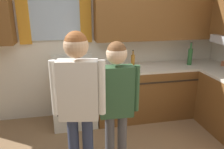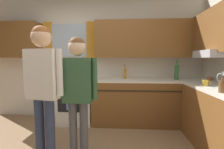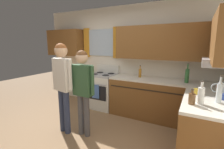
{
  "view_description": "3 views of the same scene",
  "coord_description": "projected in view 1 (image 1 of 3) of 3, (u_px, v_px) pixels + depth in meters",
  "views": [
    {
      "loc": [
        -0.41,
        -1.85,
        1.9
      ],
      "look_at": [
        0.14,
        0.79,
        1.04
      ],
      "focal_mm": 35.63,
      "sensor_mm": 36.0,
      "label": 1
    },
    {
      "loc": [
        0.62,
        -1.73,
        1.3
      ],
      "look_at": [
        0.47,
        0.52,
        1.09
      ],
      "focal_mm": 26.28,
      "sensor_mm": 36.0,
      "label": 2
    },
    {
      "loc": [
        1.83,
        -1.97,
        1.67
      ],
      "look_at": [
        0.43,
        0.63,
        1.11
      ],
      "focal_mm": 25.87,
      "sensor_mm": 36.0,
      "label": 3
    }
  ],
  "objects": [
    {
      "name": "back_wall_unit",
      "position": [
        95.0,
        32.0,
        3.65
      ],
      "size": [
        4.6,
        0.42,
        2.6
      ],
      "color": "silver",
      "rests_on": "ground"
    },
    {
      "name": "kitchen_counter_run",
      "position": [
        186.0,
        97.0,
        3.65
      ],
      "size": [
        2.27,
        1.91,
        0.9
      ],
      "color": "brown",
      "rests_on": "ground"
    },
    {
      "name": "stove_oven",
      "position": [
        74.0,
        96.0,
        3.62
      ],
      "size": [
        0.67,
        0.67,
        1.1
      ],
      "color": "silver",
      "rests_on": "ground"
    },
    {
      "name": "bottle_oil_amber",
      "position": [
        133.0,
        60.0,
        3.68
      ],
      "size": [
        0.06,
        0.06,
        0.29
      ],
      "color": "#B27223",
      "rests_on": "kitchen_counter_run"
    },
    {
      "name": "bottle_wine_green",
      "position": [
        190.0,
        56.0,
        3.8
      ],
      "size": [
        0.08,
        0.08,
        0.39
      ],
      "color": "#2D6633",
      "rests_on": "kitchen_counter_run"
    },
    {
      "name": "cup_terracotta",
      "position": [
        224.0,
        64.0,
        3.76
      ],
      "size": [
        0.11,
        0.07,
        0.08
      ],
      "color": "#B76642",
      "rests_on": "kitchen_counter_run"
    },
    {
      "name": "adult_left",
      "position": [
        78.0,
        96.0,
        2.13
      ],
      "size": [
        0.51,
        0.23,
        1.68
      ],
      "color": "#2D3856",
      "rests_on": "ground"
    },
    {
      "name": "adult_in_plaid",
      "position": [
        116.0,
        97.0,
        2.31
      ],
      "size": [
        0.49,
        0.21,
        1.56
      ],
      "color": "#4C4C51",
      "rests_on": "ground"
    }
  ]
}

